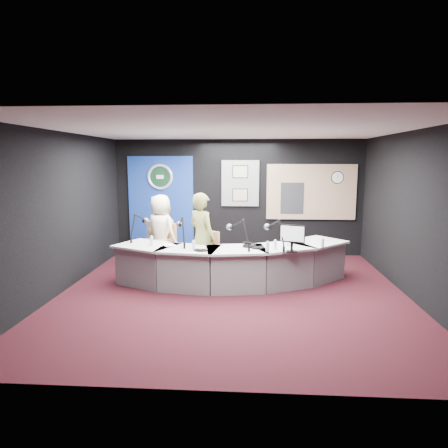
# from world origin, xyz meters

# --- Properties ---
(ground) EXTENTS (6.00, 6.00, 0.00)m
(ground) POSITION_xyz_m (0.00, 0.00, 0.00)
(ground) COLOR black
(ground) RESTS_ON ground
(ceiling) EXTENTS (6.00, 6.00, 0.02)m
(ceiling) POSITION_xyz_m (0.00, 0.00, 2.80)
(ceiling) COLOR silver
(ceiling) RESTS_ON ground
(wall_back) EXTENTS (6.00, 0.02, 2.80)m
(wall_back) POSITION_xyz_m (0.00, 3.00, 1.40)
(wall_back) COLOR black
(wall_back) RESTS_ON ground
(wall_front) EXTENTS (6.00, 0.02, 2.80)m
(wall_front) POSITION_xyz_m (0.00, -3.00, 1.40)
(wall_front) COLOR black
(wall_front) RESTS_ON ground
(wall_left) EXTENTS (0.02, 6.00, 2.80)m
(wall_left) POSITION_xyz_m (-3.00, 0.00, 1.40)
(wall_left) COLOR black
(wall_left) RESTS_ON ground
(wall_right) EXTENTS (0.02, 6.00, 2.80)m
(wall_right) POSITION_xyz_m (3.00, 0.00, 1.40)
(wall_right) COLOR black
(wall_right) RESTS_ON ground
(broadcast_desk) EXTENTS (4.50, 1.90, 0.75)m
(broadcast_desk) POSITION_xyz_m (-0.05, 0.55, 0.38)
(broadcast_desk) COLOR #B1B3B5
(broadcast_desk) RESTS_ON ground
(backdrop_panel) EXTENTS (1.60, 0.05, 2.30)m
(backdrop_panel) POSITION_xyz_m (-1.90, 2.97, 1.25)
(backdrop_panel) COLOR navy
(backdrop_panel) RESTS_ON wall_back
(agency_seal) EXTENTS (0.63, 0.07, 0.63)m
(agency_seal) POSITION_xyz_m (-1.90, 2.93, 1.90)
(agency_seal) COLOR silver
(agency_seal) RESTS_ON backdrop_panel
(seal_center) EXTENTS (0.48, 0.01, 0.48)m
(seal_center) POSITION_xyz_m (-1.90, 2.94, 1.90)
(seal_center) COLOR black
(seal_center) RESTS_ON backdrop_panel
(pinboard) EXTENTS (0.90, 0.04, 1.10)m
(pinboard) POSITION_xyz_m (0.05, 2.97, 1.75)
(pinboard) COLOR slate
(pinboard) RESTS_ON wall_back
(framed_photo_upper) EXTENTS (0.34, 0.02, 0.27)m
(framed_photo_upper) POSITION_xyz_m (0.05, 2.94, 2.03)
(framed_photo_upper) COLOR gray
(framed_photo_upper) RESTS_ON pinboard
(framed_photo_lower) EXTENTS (0.34, 0.02, 0.27)m
(framed_photo_lower) POSITION_xyz_m (0.05, 2.94, 1.47)
(framed_photo_lower) COLOR gray
(framed_photo_lower) RESTS_ON pinboard
(booth_window_frame) EXTENTS (2.12, 0.06, 1.32)m
(booth_window_frame) POSITION_xyz_m (1.75, 2.97, 1.55)
(booth_window_frame) COLOR #A17D64
(booth_window_frame) RESTS_ON wall_back
(booth_glow) EXTENTS (2.00, 0.02, 1.20)m
(booth_glow) POSITION_xyz_m (1.75, 2.96, 1.55)
(booth_glow) COLOR #FFC7A1
(booth_glow) RESTS_ON booth_window_frame
(equipment_rack) EXTENTS (0.55, 0.02, 0.75)m
(equipment_rack) POSITION_xyz_m (1.30, 2.94, 1.40)
(equipment_rack) COLOR black
(equipment_rack) RESTS_ON booth_window_frame
(wall_clock) EXTENTS (0.28, 0.01, 0.28)m
(wall_clock) POSITION_xyz_m (2.35, 2.94, 1.90)
(wall_clock) COLOR white
(wall_clock) RESTS_ON booth_window_frame
(armchair_left) EXTENTS (0.76, 0.76, 0.99)m
(armchair_left) POSITION_xyz_m (-1.61, 1.59, 0.49)
(armchair_left) COLOR #A7764C
(armchair_left) RESTS_ON ground
(armchair_right) EXTENTS (0.79, 0.79, 1.01)m
(armchair_right) POSITION_xyz_m (-0.61, 0.67, 0.50)
(armchair_right) COLOR #A7764C
(armchair_right) RESTS_ON ground
(draped_jacket) EXTENTS (0.49, 0.33, 0.70)m
(draped_jacket) POSITION_xyz_m (-1.75, 1.80, 0.62)
(draped_jacket) COLOR #6A6459
(draped_jacket) RESTS_ON armchair_left
(person_man) EXTENTS (0.92, 0.83, 1.59)m
(person_man) POSITION_xyz_m (-1.61, 1.59, 0.79)
(person_man) COLOR #F2E2C1
(person_man) RESTS_ON ground
(person_woman) EXTENTS (0.74, 0.72, 1.71)m
(person_woman) POSITION_xyz_m (-0.61, 0.67, 0.85)
(person_woman) COLOR olive
(person_woman) RESTS_ON ground
(computer_monitor) EXTENTS (0.45, 0.19, 0.32)m
(computer_monitor) POSITION_xyz_m (1.01, 0.04, 1.07)
(computer_monitor) COLOR black
(computer_monitor) RESTS_ON broadcast_desk
(desk_phone) EXTENTS (0.24, 0.21, 0.05)m
(desk_phone) POSITION_xyz_m (0.29, 0.37, 0.78)
(desk_phone) COLOR black
(desk_phone) RESTS_ON broadcast_desk
(headphones_near) EXTENTS (0.19, 0.19, 0.03)m
(headphones_near) POSITION_xyz_m (0.44, 0.26, 0.77)
(headphones_near) COLOR black
(headphones_near) RESTS_ON broadcast_desk
(headphones_far) EXTENTS (0.21, 0.21, 0.04)m
(headphones_far) POSITION_xyz_m (-0.55, -0.01, 0.77)
(headphones_far) COLOR black
(headphones_far) RESTS_ON broadcast_desk
(paper_stack) EXTENTS (0.33, 0.36, 0.00)m
(paper_stack) POSITION_xyz_m (-1.21, 0.47, 0.75)
(paper_stack) COLOR white
(paper_stack) RESTS_ON broadcast_desk
(notepad) EXTENTS (0.24, 0.32, 0.00)m
(notepad) POSITION_xyz_m (-0.57, 0.01, 0.75)
(notepad) COLOR white
(notepad) RESTS_ON broadcast_desk
(boom_mic_a) EXTENTS (0.26, 0.72, 0.60)m
(boom_mic_a) POSITION_xyz_m (-1.89, 0.90, 1.05)
(boom_mic_a) COLOR black
(boom_mic_a) RESTS_ON broadcast_desk
(boom_mic_b) EXTENTS (0.31, 0.71, 0.60)m
(boom_mic_b) POSITION_xyz_m (-0.96, 0.47, 1.05)
(boom_mic_b) COLOR black
(boom_mic_b) RESTS_ON broadcast_desk
(boom_mic_c) EXTENTS (0.48, 0.62, 0.60)m
(boom_mic_c) POSITION_xyz_m (0.10, 0.26, 1.05)
(boom_mic_c) COLOR black
(boom_mic_c) RESTS_ON broadcast_desk
(boom_mic_d) EXTENTS (0.39, 0.68, 0.60)m
(boom_mic_d) POSITION_xyz_m (0.74, 0.31, 1.05)
(boom_mic_d) COLOR black
(boom_mic_d) RESTS_ON broadcast_desk
(water_bottles) EXTENTS (3.18, 0.58, 0.18)m
(water_bottles) POSITION_xyz_m (0.04, 0.30, 0.84)
(water_bottles) COLOR silver
(water_bottles) RESTS_ON broadcast_desk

